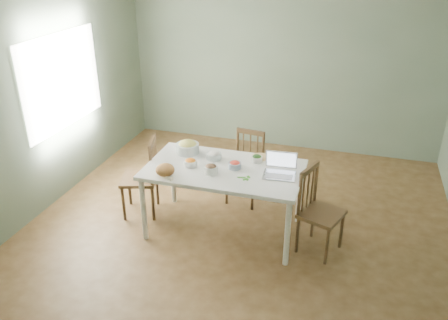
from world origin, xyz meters
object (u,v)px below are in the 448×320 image
(bread_boule, at_px, (165,170))
(laptop, at_px, (280,166))
(dining_table, at_px, (224,200))
(chair_right, at_px, (322,212))
(bowl_squash, at_px, (188,147))
(chair_left, at_px, (139,177))
(chair_far, at_px, (245,169))

(bread_boule, xyz_separation_m, laptop, (1.19, 0.35, 0.05))
(dining_table, height_order, bread_boule, bread_boule)
(dining_table, relative_size, bread_boule, 8.44)
(chair_right, bearing_deg, bowl_squash, 98.64)
(chair_right, bearing_deg, chair_left, 106.31)
(chair_far, bearing_deg, chair_right, -29.14)
(bread_boule, xyz_separation_m, bowl_squash, (0.02, 0.62, 0.01))
(chair_far, height_order, bread_boule, bread_boule)
(chair_right, height_order, laptop, laptop)
(laptop, bearing_deg, chair_right, -11.12)
(dining_table, bearing_deg, laptop, -0.98)
(dining_table, distance_m, bread_boule, 0.82)
(chair_far, bearing_deg, laptop, -44.50)
(dining_table, relative_size, chair_left, 1.75)
(laptop, bearing_deg, bread_boule, -167.79)
(bread_boule, height_order, bowl_squash, bowl_squash)
(chair_far, distance_m, bread_boule, 1.32)
(chair_right, bearing_deg, laptop, 103.03)
(dining_table, xyz_separation_m, chair_right, (1.12, -0.07, 0.08))
(chair_left, distance_m, bread_boule, 0.81)
(chair_far, height_order, chair_right, chair_right)
(dining_table, relative_size, laptop, 5.05)
(dining_table, distance_m, chair_right, 1.13)
(bowl_squash, bearing_deg, chair_right, -11.49)
(chair_far, distance_m, bowl_squash, 0.87)
(bread_boule, height_order, laptop, laptop)
(chair_far, relative_size, chair_right, 0.96)
(laptop, bearing_deg, chair_far, 123.63)
(dining_table, distance_m, chair_far, 0.73)
(chair_right, xyz_separation_m, bowl_squash, (-1.66, 0.34, 0.41))
(dining_table, distance_m, chair_left, 1.12)
(chair_left, bearing_deg, dining_table, 69.51)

